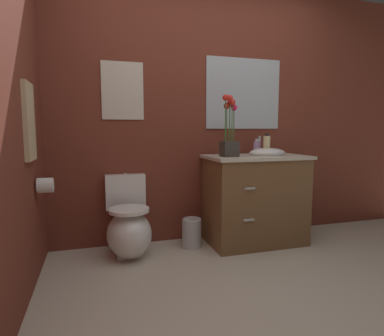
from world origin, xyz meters
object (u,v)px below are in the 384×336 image
at_px(toilet, 129,228).
at_px(toilet_paper_roll, 45,185).
at_px(vanity_cabinet, 255,198).
at_px(wall_poster, 123,91).
at_px(flower_vase, 229,136).
at_px(hanging_towel, 29,122).
at_px(soap_bottle, 257,147).
at_px(wall_mirror, 244,94).
at_px(lotion_bottle, 267,145).
at_px(trash_bin, 192,233).

height_order(toilet, toilet_paper_roll, toilet_paper_roll).
xyz_separation_m(vanity_cabinet, wall_poster, (-1.20, 0.29, 1.00)).
xyz_separation_m(vanity_cabinet, flower_vase, (-0.30, -0.05, 0.60)).
height_order(hanging_towel, toilet_paper_roll, hanging_towel).
relative_size(toilet, wall_poster, 1.34).
relative_size(soap_bottle, wall_mirror, 0.19).
distance_m(soap_bottle, wall_poster, 1.39).
bearing_deg(toilet_paper_roll, flower_vase, 4.41).
height_order(flower_vase, lotion_bottle, flower_vase).
relative_size(soap_bottle, wall_poster, 0.30).
bearing_deg(wall_poster, wall_mirror, 0.00).
height_order(soap_bottle, wall_mirror, wall_mirror).
distance_m(flower_vase, wall_mirror, 0.62).
bearing_deg(hanging_towel, toilet_paper_roll, 72.55).
xyz_separation_m(flower_vase, hanging_towel, (-1.58, -0.29, 0.11)).
bearing_deg(trash_bin, flower_vase, -17.20).
bearing_deg(toilet_paper_roll, soap_bottle, 8.68).
distance_m(flower_vase, hanging_towel, 1.61).
bearing_deg(toilet_paper_roll, hanging_towel, -107.45).
relative_size(wall_mirror, toilet_paper_roll, 7.27).
distance_m(wall_poster, hanging_towel, 0.98).
bearing_deg(toilet, wall_poster, 90.00).
bearing_deg(flower_vase, vanity_cabinet, 9.87).
distance_m(lotion_bottle, wall_poster, 1.42).
bearing_deg(toilet, hanging_towel, -151.19).
relative_size(flower_vase, trash_bin, 2.02).
relative_size(vanity_cabinet, lotion_bottle, 4.96).
bearing_deg(vanity_cabinet, hanging_towel, -169.60).
relative_size(flower_vase, soap_bottle, 3.58).
bearing_deg(toilet, lotion_bottle, -2.35).
xyz_separation_m(lotion_bottle, toilet_paper_roll, (-1.92, -0.14, -0.26)).
xyz_separation_m(hanging_towel, toilet_paper_roll, (0.06, 0.18, -0.46)).
bearing_deg(vanity_cabinet, lotion_bottle, -16.37).
bearing_deg(soap_bottle, vanity_cabinet, -119.44).
bearing_deg(wall_mirror, hanging_towel, -161.20).
bearing_deg(vanity_cabinet, wall_poster, 166.28).
bearing_deg(trash_bin, vanity_cabinet, -4.36).
height_order(trash_bin, hanging_towel, hanging_towel).
bearing_deg(flower_vase, trash_bin, 162.80).
xyz_separation_m(vanity_cabinet, soap_bottle, (0.07, 0.12, 0.48)).
bearing_deg(hanging_towel, wall_poster, 43.41).
distance_m(vanity_cabinet, trash_bin, 0.69).
relative_size(wall_poster, wall_mirror, 0.64).
relative_size(trash_bin, hanging_towel, 0.52).
bearing_deg(lotion_bottle, hanging_towel, -170.83).
distance_m(vanity_cabinet, toilet_paper_roll, 1.85).
xyz_separation_m(trash_bin, wall_mirror, (0.62, 0.25, 1.31)).
distance_m(toilet, trash_bin, 0.59).
bearing_deg(wall_mirror, flower_vase, -130.77).
relative_size(lotion_bottle, wall_poster, 0.40).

